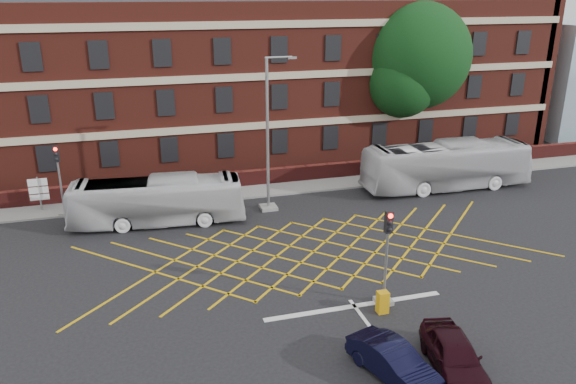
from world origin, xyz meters
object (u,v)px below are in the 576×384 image
object	(u,v)px
bus_left	(157,201)
traffic_light_far	(61,187)
bus_right	(446,166)
car_navy	(393,362)
car_maroon	(454,355)
direction_signs	(39,190)
traffic_light_near	(386,267)
utility_cabinet	(383,302)
street_lamp	(269,159)
deciduous_tree	(416,64)

from	to	relation	value
bus_left	traffic_light_far	bearing A→B (deg)	67.75
bus_right	car_navy	xyz separation A→B (m)	(-12.20, -17.04, -0.99)
car_maroon	direction_signs	bearing A→B (deg)	139.66
bus_left	direction_signs	world-z (taller)	bus_left
bus_left	traffic_light_near	size ratio (longest dim) A/B	2.32
bus_right	utility_cabinet	world-z (taller)	bus_right
street_lamp	utility_cabinet	xyz separation A→B (m)	(1.63, -12.72, -2.71)
deciduous_tree	bus_left	bearing A→B (deg)	-157.49
street_lamp	utility_cabinet	distance (m)	13.11
car_maroon	utility_cabinet	distance (m)	4.29
street_lamp	deciduous_tree	bearing A→B (deg)	30.42
deciduous_tree	street_lamp	xyz separation A→B (m)	(-13.75, -8.07, -4.20)
car_navy	traffic_light_far	xyz separation A→B (m)	(-12.25, 19.08, 1.15)
street_lamp	utility_cabinet	world-z (taller)	street_lamp
car_navy	traffic_light_far	distance (m)	22.71
bus_left	bus_right	size ratio (longest dim) A/B	0.86
traffic_light_far	bus_left	bearing A→B (deg)	-28.16
bus_left	bus_right	distance (m)	19.13
bus_right	utility_cabinet	bearing A→B (deg)	142.11
bus_left	car_maroon	distance (m)	18.89
deciduous_tree	direction_signs	size ratio (longest dim) A/B	5.47
car_navy	traffic_light_near	bearing A→B (deg)	50.35
car_maroon	street_lamp	xyz separation A→B (m)	(-2.39, 16.94, 2.51)
deciduous_tree	street_lamp	size ratio (longest dim) A/B	1.31
utility_cabinet	street_lamp	bearing A→B (deg)	97.30
direction_signs	utility_cabinet	bearing A→B (deg)	-46.87
traffic_light_near	traffic_light_far	size ratio (longest dim) A/B	1.00
car_navy	street_lamp	xyz separation A→B (m)	(-0.20, 16.63, 2.57)
bus_left	traffic_light_near	xyz separation A→B (m)	(8.71, -11.67, 0.38)
direction_signs	street_lamp	bearing A→B (deg)	-14.07
car_navy	deciduous_tree	world-z (taller)	deciduous_tree
street_lamp	traffic_light_near	bearing A→B (deg)	-80.60
car_maroon	deciduous_tree	world-z (taller)	deciduous_tree
car_maroon	street_lamp	bearing A→B (deg)	109.76
bus_right	car_navy	bearing A→B (deg)	145.88
bus_left	direction_signs	distance (m)	7.72
direction_signs	car_maroon	bearing A→B (deg)	-52.05
bus_right	traffic_light_far	distance (m)	24.54
bus_right	deciduous_tree	size ratio (longest dim) A/B	0.96
bus_left	traffic_light_near	distance (m)	14.57
car_maroon	utility_cabinet	size ratio (longest dim) A/B	4.13
direction_signs	utility_cabinet	xyz separation A→B (m)	(15.07, -16.09, -0.90)
utility_cabinet	traffic_light_near	bearing A→B (deg)	60.31
car_maroon	utility_cabinet	xyz separation A→B (m)	(-0.76, 4.22, -0.19)
car_maroon	traffic_light_near	world-z (taller)	traffic_light_near
car_navy	direction_signs	world-z (taller)	direction_signs
traffic_light_near	utility_cabinet	xyz separation A→B (m)	(-0.37, -0.65, -1.29)
bus_right	traffic_light_far	world-z (taller)	traffic_light_far
traffic_light_far	utility_cabinet	size ratio (longest dim) A/B	4.46
bus_right	utility_cabinet	distance (m)	17.02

